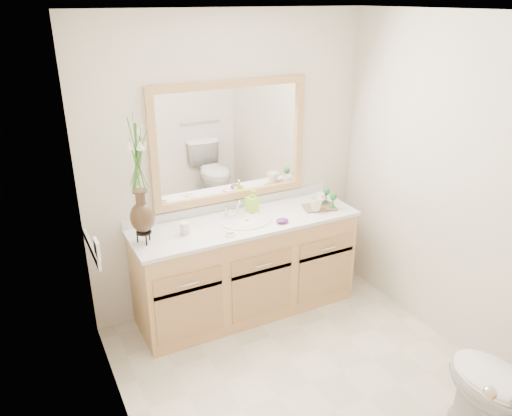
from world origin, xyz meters
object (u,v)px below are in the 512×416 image
soap_bottle (252,202)px  tray (319,207)px  tumbler (185,228)px  flower_vase (138,168)px  toilet (505,396)px

soap_bottle → tray: 0.58m
tumbler → tray: (1.17, -0.05, -0.04)m
flower_vase → soap_bottle: bearing=9.2°
toilet → tumbler: 2.33m
tray → tumbler: bearing=-167.2°
flower_vase → tumbler: flower_vase is taller
tray → flower_vase: bearing=-166.4°
flower_vase → tumbler: 0.61m
toilet → flower_vase: 2.66m
tumbler → tray: size_ratio=0.33×
tumbler → toilet: bearing=-57.9°
flower_vase → tumbler: (0.31, 0.01, -0.52)m
toilet → tray: bearing=-88.8°
soap_bottle → tray: (0.54, -0.20, -0.08)m
toilet → tray: size_ratio=2.77×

